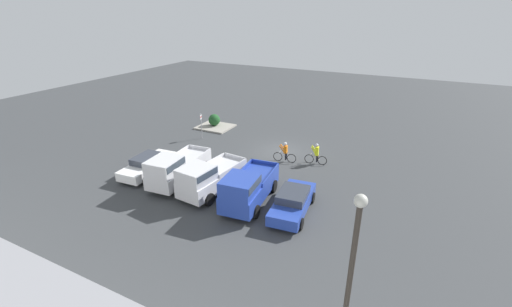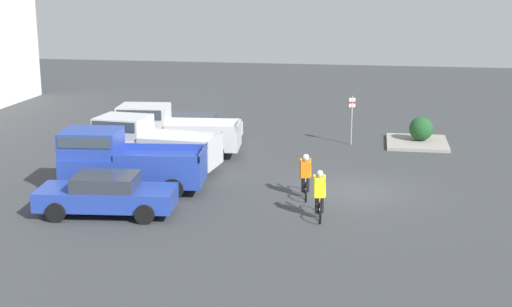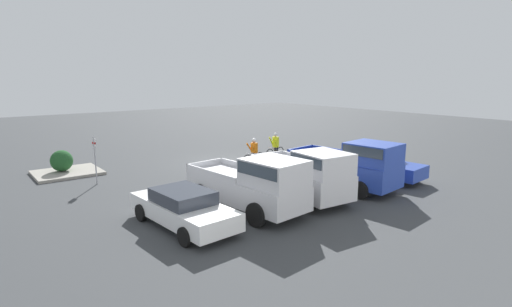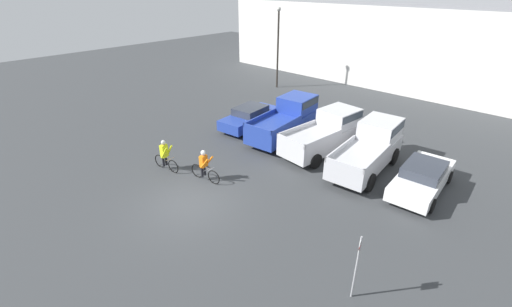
{
  "view_description": "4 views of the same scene",
  "coord_description": "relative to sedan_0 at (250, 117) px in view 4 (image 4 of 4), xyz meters",
  "views": [
    {
      "loc": [
        -10.04,
        24.57,
        11.14
      ],
      "look_at": [
        0.42,
        3.82,
        1.2
      ],
      "focal_mm": 24.0,
      "sensor_mm": 36.0,
      "label": 1
    },
    {
      "loc": [
        -26.18,
        -0.66,
        7.91
      ],
      "look_at": [
        0.42,
        3.82,
        1.2
      ],
      "focal_mm": 50.0,
      "sensor_mm": 36.0,
      "label": 2
    },
    {
      "loc": [
        13.28,
        20.24,
        5.28
      ],
      "look_at": [
        0.42,
        3.82,
        1.2
      ],
      "focal_mm": 28.0,
      "sensor_mm": 36.0,
      "label": 3
    },
    {
      "loc": [
        10.68,
        -7.13,
        8.83
      ],
      "look_at": [
        0.42,
        3.82,
        1.2
      ],
      "focal_mm": 24.0,
      "sensor_mm": 36.0,
      "label": 4
    }
  ],
  "objects": [
    {
      "name": "sedan_1",
      "position": [
        11.2,
        -0.15,
        -0.03
      ],
      "size": [
        2.21,
        4.81,
        1.35
      ],
      "color": "white",
      "rests_on": "ground_plane"
    },
    {
      "name": "lamppost",
      "position": [
        -4.85,
        8.53,
        3.28
      ],
      "size": [
        0.36,
        0.36,
        6.83
      ],
      "color": "#2D2823",
      "rests_on": "ground_plane"
    },
    {
      "name": "cyclist_1",
      "position": [
        0.85,
        -7.18,
        0.1
      ],
      "size": [
        1.73,
        0.51,
        1.69
      ],
      "color": "black",
      "rests_on": "ground_plane"
    },
    {
      "name": "ground_plane",
      "position": [
        4.19,
        -8.2,
        -0.72
      ],
      "size": [
        80.0,
        80.0,
        0.0
      ],
      "primitive_type": "plane",
      "color": "#383A3D"
    },
    {
      "name": "pickup_truck_2",
      "position": [
        8.35,
        0.27,
        0.47
      ],
      "size": [
        2.5,
        5.56,
        2.3
      ],
      "color": "silver",
      "rests_on": "ground_plane"
    },
    {
      "name": "pickup_truck_1",
      "position": [
        5.65,
        0.36,
        0.44
      ],
      "size": [
        2.55,
        5.23,
        2.27
      ],
      "color": "silver",
      "rests_on": "ground_plane"
    },
    {
      "name": "warehouse_building",
      "position": [
        4.19,
        21.22,
        2.85
      ],
      "size": [
        38.64,
        14.85,
        7.14
      ],
      "color": "silver",
      "rests_on": "ground_plane"
    },
    {
      "name": "cyclist_0",
      "position": [
        3.14,
        -6.48,
        0.09
      ],
      "size": [
        1.83,
        0.52,
        1.65
      ],
      "color": "black",
      "rests_on": "ground_plane"
    },
    {
      "name": "sedan_0",
      "position": [
        0.0,
        0.0,
        0.0
      ],
      "size": [
        2.32,
        4.81,
        1.41
      ],
      "color": "#233D9E",
      "rests_on": "ground_plane"
    },
    {
      "name": "pickup_truck_0",
      "position": [
        2.75,
        0.46,
        0.47
      ],
      "size": [
        2.62,
        5.47,
        2.35
      ],
      "color": "#233D9E",
      "rests_on": "ground_plane"
    },
    {
      "name": "fire_lane_sign",
      "position": [
        11.92,
        -7.82,
        0.72
      ],
      "size": [
        0.09,
        0.3,
        2.39
      ],
      "color": "#9E9EA3",
      "rests_on": "ground_plane"
    }
  ]
}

